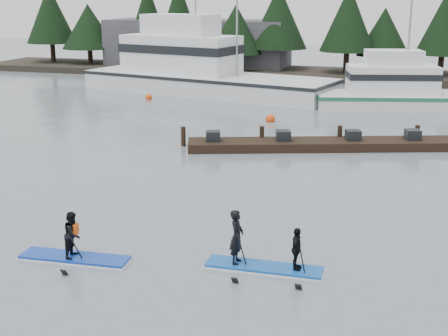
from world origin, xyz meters
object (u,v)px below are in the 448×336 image
(floating_dock, at_px, (323,144))
(paddleboard_solo, at_px, (74,243))
(fishing_boat_medium, at_px, (408,100))
(paddleboard_duo, at_px, (263,250))
(fishing_boat_large, at_px, (200,82))

(floating_dock, relative_size, paddleboard_solo, 4.12)
(fishing_boat_medium, xyz_separation_m, paddleboard_duo, (-3.63, -27.75, 0.02))
(floating_dock, xyz_separation_m, paddleboard_duo, (0.31, -14.67, 0.35))
(fishing_boat_medium, distance_m, floating_dock, 13.67)
(fishing_boat_medium, xyz_separation_m, paddleboard_solo, (-9.04, -28.68, -0.03))
(fishing_boat_large, xyz_separation_m, paddleboard_solo, (6.64, -31.32, -0.34))
(fishing_boat_large, height_order, fishing_boat_medium, fishing_boat_large)
(fishing_boat_large, distance_m, fishing_boat_medium, 15.91)
(fishing_boat_medium, distance_m, paddleboard_duo, 27.99)
(fishing_boat_large, relative_size, paddleboard_solo, 6.37)
(fishing_boat_large, xyz_separation_m, fishing_boat_medium, (15.69, -2.64, -0.31))
(fishing_boat_large, bearing_deg, floating_dock, -39.67)
(fishing_boat_medium, xyz_separation_m, floating_dock, (-3.95, -13.08, -0.33))
(floating_dock, bearing_deg, fishing_boat_medium, 54.92)
(paddleboard_solo, bearing_deg, fishing_boat_large, 98.41)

